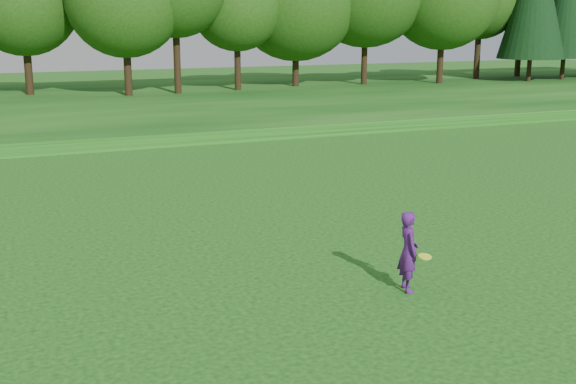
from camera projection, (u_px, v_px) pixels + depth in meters
name	position (u px, v px, depth m)	size (l,w,h in m)	color
ground	(300.00, 315.00, 13.67)	(140.00, 140.00, 0.00)	#0D4811
berm	(78.00, 106.00, 44.13)	(130.00, 30.00, 0.60)	#0D4811
walking_path	(118.00, 147.00, 31.62)	(130.00, 1.60, 0.04)	gray
woman	(408.00, 251.00, 14.72)	(0.53, 0.92, 1.69)	#4E186D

